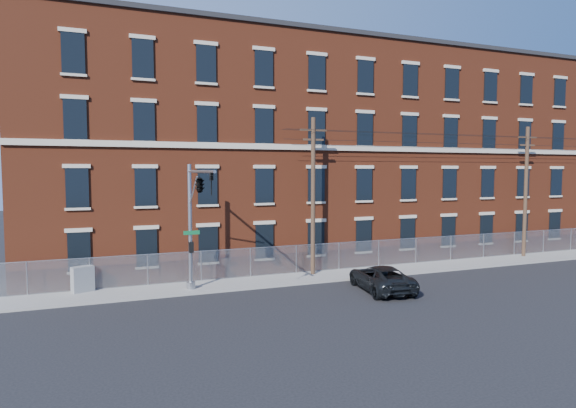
# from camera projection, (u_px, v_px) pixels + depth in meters

# --- Properties ---
(ground) EXTENTS (140.00, 140.00, 0.00)m
(ground) POSITION_uv_depth(u_px,v_px,m) (322.00, 301.00, 24.82)
(ground) COLOR black
(ground) RESTS_ON ground
(sidewalk) EXTENTS (65.00, 3.00, 0.12)m
(sidewalk) POSITION_uv_depth(u_px,v_px,m) (445.00, 265.00, 33.78)
(sidewalk) COLOR gray
(sidewalk) RESTS_ON ground
(mill_building) EXTENTS (55.30, 14.32, 16.30)m
(mill_building) POSITION_uv_depth(u_px,v_px,m) (379.00, 155.00, 41.53)
(mill_building) COLOR maroon
(mill_building) RESTS_ON ground
(chain_link_fence) EXTENTS (59.06, 0.06, 1.85)m
(chain_link_fence) POSITION_uv_depth(u_px,v_px,m) (434.00, 249.00, 34.92)
(chain_link_fence) COLOR #A5A8AD
(chain_link_fence) RESTS_ON ground
(traffic_signal_mast) EXTENTS (0.90, 6.75, 7.00)m
(traffic_signal_mast) POSITION_uv_depth(u_px,v_px,m) (197.00, 198.00, 24.33)
(traffic_signal_mast) COLOR #9EA0A5
(traffic_signal_mast) RESTS_ON ground
(utility_pole_near) EXTENTS (1.80, 0.28, 10.00)m
(utility_pole_near) POSITION_uv_depth(u_px,v_px,m) (313.00, 193.00, 30.38)
(utility_pole_near) COLOR #412E20
(utility_pole_near) RESTS_ON ground
(utility_pole_mid) EXTENTS (1.80, 0.28, 10.00)m
(utility_pole_mid) POSITION_uv_depth(u_px,v_px,m) (526.00, 189.00, 36.84)
(utility_pole_mid) COLOR #412E20
(utility_pole_mid) RESTS_ON ground
(overhead_wires) EXTENTS (40.00, 0.62, 0.62)m
(overhead_wires) POSITION_uv_depth(u_px,v_px,m) (527.00, 140.00, 36.58)
(overhead_wires) COLOR black
(overhead_wires) RESTS_ON ground
(pickup_truck) EXTENTS (3.06, 5.42, 1.43)m
(pickup_truck) POSITION_uv_depth(u_px,v_px,m) (381.00, 278.00, 26.90)
(pickup_truck) COLOR black
(pickup_truck) RESTS_ON ground
(utility_cabinet) EXTENTS (1.25, 0.94, 1.40)m
(utility_cabinet) POSITION_uv_depth(u_px,v_px,m) (83.00, 279.00, 26.17)
(utility_cabinet) COLOR slate
(utility_cabinet) RESTS_ON sidewalk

